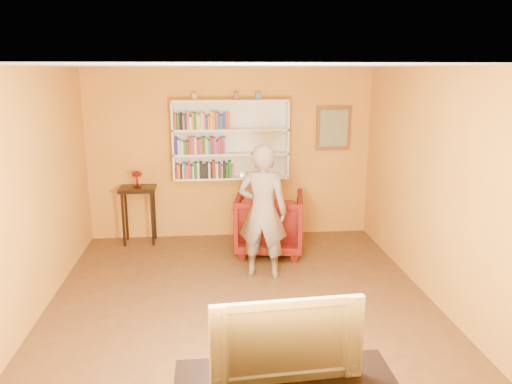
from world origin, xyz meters
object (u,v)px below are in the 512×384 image
at_px(person, 263,212).
at_px(bookshelf, 231,140).
at_px(armchair, 269,223).
at_px(television, 284,334).
at_px(console_table, 138,197).
at_px(ruby_lustre, 137,175).

bearing_deg(person, bookshelf, -63.30).
relative_size(armchair, person, 0.56).
height_order(armchair, person, person).
xyz_separation_m(armchair, person, (-0.20, -0.90, 0.43)).
xyz_separation_m(bookshelf, armchair, (0.53, -0.75, -1.14)).
relative_size(armchair, television, 0.93).
height_order(bookshelf, television, bookshelf).
height_order(console_table, armchair, armchair).
xyz_separation_m(armchair, television, (-0.37, -3.91, 0.41)).
bearing_deg(armchair, bookshelf, -45.62).
bearing_deg(armchair, console_table, -7.27).
bearing_deg(bookshelf, television, -88.10).
bearing_deg(bookshelf, person, -78.79).
bearing_deg(person, television, 102.20).
bearing_deg(bookshelf, ruby_lustre, -173.74).
height_order(ruby_lustre, armchair, ruby_lustre).
distance_m(armchair, television, 3.95).
height_order(console_table, person, person).
xyz_separation_m(ruby_lustre, person, (1.78, -1.49, -0.20)).
height_order(ruby_lustre, person, person).
distance_m(ruby_lustre, person, 2.33).
distance_m(console_table, ruby_lustre, 0.34).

